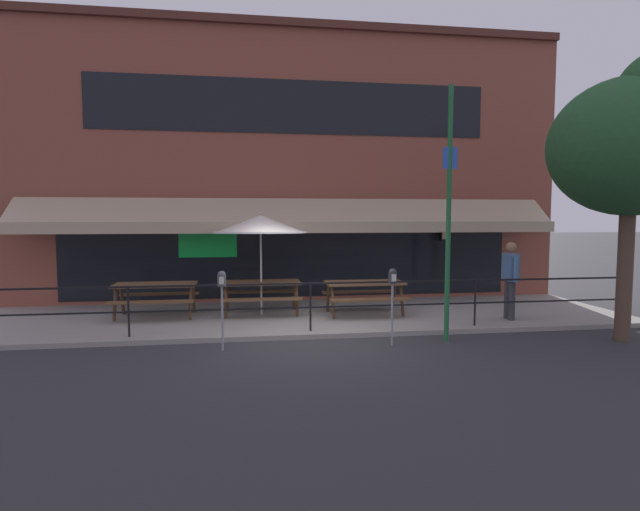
{
  "coord_description": "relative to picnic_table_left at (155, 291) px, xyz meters",
  "views": [
    {
      "loc": [
        -1.22,
        -9.38,
        2.36
      ],
      "look_at": [
        0.38,
        1.6,
        1.5
      ],
      "focal_mm": 28.0,
      "sensor_mm": 36.0,
      "label": 1
    }
  ],
  "objects": [
    {
      "name": "ground_plane",
      "position": [
        3.29,
        -2.17,
        -0.71
      ],
      "size": [
        120.0,
        120.0,
        0.0
      ],
      "primitive_type": "plane",
      "color": "#2D2D30"
    },
    {
      "name": "patio_deck",
      "position": [
        3.29,
        -0.17,
        -0.66
      ],
      "size": [
        15.0,
        4.0,
        0.1
      ],
      "primitive_type": "cube",
      "color": "gray",
      "rests_on": "ground"
    },
    {
      "name": "restaurant_building",
      "position": [
        3.29,
        2.06,
        3.02
      ],
      "size": [
        15.0,
        1.6,
        7.5
      ],
      "color": "brown",
      "rests_on": "ground"
    },
    {
      "name": "patio_railing",
      "position": [
        3.29,
        -1.87,
        0.09
      ],
      "size": [
        13.84,
        0.04,
        0.97
      ],
      "color": "black",
      "rests_on": "patio_deck"
    },
    {
      "name": "picnic_table_left",
      "position": [
        0.0,
        0.0,
        0.0
      ],
      "size": [
        1.8,
        1.42,
        0.76
      ],
      "color": "brown",
      "rests_on": "patio_deck"
    },
    {
      "name": "picnic_table_centre",
      "position": [
        2.37,
        0.03,
        0.0
      ],
      "size": [
        1.8,
        1.42,
        0.76
      ],
      "color": "brown",
      "rests_on": "patio_deck"
    },
    {
      "name": "picnic_table_right",
      "position": [
        4.74,
        -0.37,
        0.0
      ],
      "size": [
        1.8,
        1.42,
        0.76
      ],
      "color": "brown",
      "rests_on": "patio_deck"
    },
    {
      "name": "patio_umbrella_centre",
      "position": [
        2.37,
        -0.07,
        1.47
      ],
      "size": [
        2.14,
        2.14,
        2.38
      ],
      "color": "#B7B2A8",
      "rests_on": "patio_deck"
    },
    {
      "name": "pedestrian_walking",
      "position": [
        7.79,
        -1.36,
        0.35
      ],
      "size": [
        0.27,
        0.62,
        1.71
      ],
      "color": "#333338",
      "rests_on": "patio_deck"
    },
    {
      "name": "parking_meter_near",
      "position": [
        1.61,
        -2.74,
        0.44
      ],
      "size": [
        0.15,
        0.16,
        1.42
      ],
      "color": "gray",
      "rests_on": "ground"
    },
    {
      "name": "parking_meter_far",
      "position": [
        4.68,
        -2.79,
        0.44
      ],
      "size": [
        0.15,
        0.16,
        1.42
      ],
      "color": "gray",
      "rests_on": "ground"
    },
    {
      "name": "street_sign_pole",
      "position": [
        5.81,
        -2.62,
        1.75
      ],
      "size": [
        0.28,
        0.09,
        4.79
      ],
      "color": "#1E6033",
      "rests_on": "ground"
    },
    {
      "name": "street_tree_curbside",
      "position": [
        9.25,
        -3.12,
        3.11
      ],
      "size": [
        3.02,
        2.72,
        5.4
      ],
      "color": "brown",
      "rests_on": "ground"
    }
  ]
}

